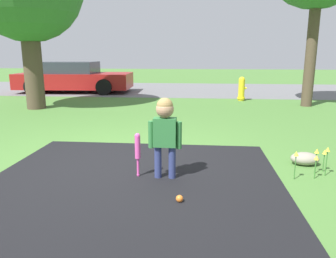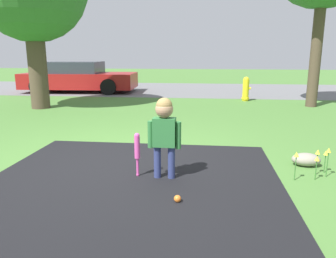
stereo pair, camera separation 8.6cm
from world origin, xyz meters
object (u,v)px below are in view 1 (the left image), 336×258
at_px(baseball_bat, 138,149).
at_px(parked_car, 74,78).
at_px(sports_ball, 179,199).
at_px(fire_hydrant, 242,89).
at_px(child, 165,127).

distance_m(baseball_bat, parked_car, 10.23).
relative_size(baseball_bat, sports_ball, 7.37).
xyz_separation_m(baseball_bat, fire_hydrant, (2.19, 7.32, 0.02)).
bearing_deg(parked_car, fire_hydrant, -19.09).
height_order(baseball_bat, fire_hydrant, fire_hydrant).
xyz_separation_m(child, parked_car, (-4.77, 9.25, -0.08)).
xyz_separation_m(child, fire_hydrant, (1.84, 7.34, -0.28)).
distance_m(child, sports_ball, 0.97).
height_order(child, sports_ball, child).
distance_m(child, parked_car, 10.41).
relative_size(child, baseball_bat, 1.79).
bearing_deg(baseball_bat, sports_ball, -50.60).
relative_size(fire_hydrant, parked_car, 0.17).
xyz_separation_m(baseball_bat, parked_car, (-4.42, 9.22, 0.22)).
bearing_deg(baseball_bat, parked_car, 115.58).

